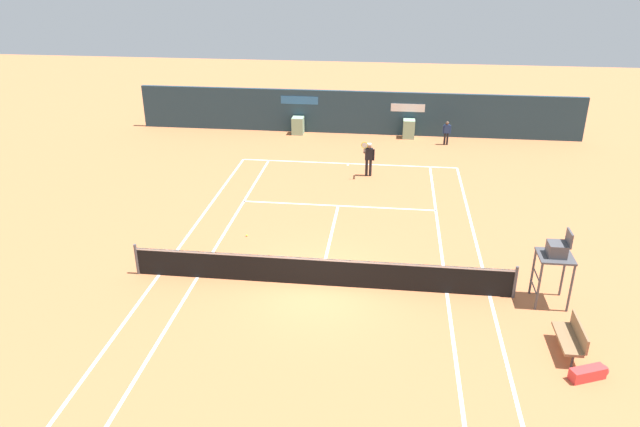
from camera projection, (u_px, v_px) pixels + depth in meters
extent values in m
plane|color=#C67042|center=(319.00, 285.00, 19.12)|extent=(80.00, 80.00, 0.00)
cube|color=white|center=(348.00, 164.00, 29.72)|extent=(10.60, 0.10, 0.01)
cube|color=white|center=(159.00, 275.00, 19.70)|extent=(0.10, 23.40, 0.01)
cube|color=white|center=(198.00, 277.00, 19.56)|extent=(0.10, 23.40, 0.01)
cube|color=white|center=(447.00, 293.00, 18.68)|extent=(0.10, 23.40, 0.01)
cube|color=white|center=(490.00, 296.00, 18.53)|extent=(0.10, 23.40, 0.01)
cube|color=white|center=(338.00, 206.00, 24.92)|extent=(8.00, 0.10, 0.01)
cube|color=white|center=(330.00, 240.00, 22.02)|extent=(0.10, 6.40, 0.01)
cube|color=white|center=(348.00, 165.00, 29.58)|extent=(0.10, 0.24, 0.01)
cylinder|color=#4C4C51|center=(137.00, 259.00, 19.56)|extent=(0.10, 0.10, 1.07)
cylinder|color=#4C4C51|center=(515.00, 282.00, 18.24)|extent=(0.10, 0.10, 1.07)
cube|color=black|center=(319.00, 272.00, 18.92)|extent=(12.00, 0.03, 0.95)
cube|color=white|center=(319.00, 259.00, 18.74)|extent=(12.00, 0.04, 0.06)
cube|color=#233D4C|center=(356.00, 112.00, 34.02)|extent=(25.00, 0.24, 2.43)
cube|color=white|center=(408.00, 108.00, 33.42)|extent=(1.88, 0.02, 0.44)
cube|color=#2D6BA8|center=(299.00, 100.00, 33.99)|extent=(2.13, 0.02, 0.44)
cube|color=#8CB793|center=(298.00, 126.00, 34.18)|extent=(0.65, 0.70, 0.97)
cube|color=#8CB793|center=(409.00, 129.00, 33.48)|extent=(0.64, 0.70, 1.04)
cylinder|color=#47474C|center=(539.00, 287.00, 17.54)|extent=(0.07, 0.07, 1.54)
cylinder|color=#47474C|center=(533.00, 272.00, 18.35)|extent=(0.07, 0.07, 1.54)
cylinder|color=#47474C|center=(571.00, 289.00, 17.44)|extent=(0.07, 0.07, 1.54)
cylinder|color=#47474C|center=(563.00, 273.00, 18.25)|extent=(0.07, 0.07, 1.54)
cylinder|color=#47474C|center=(534.00, 288.00, 18.07)|extent=(0.04, 0.81, 0.04)
cylinder|color=#47474C|center=(536.00, 274.00, 17.88)|extent=(0.04, 0.81, 0.04)
cube|color=#47474C|center=(555.00, 256.00, 17.57)|extent=(1.00, 1.00, 0.06)
cube|color=#4C4C51|center=(557.00, 249.00, 17.48)|extent=(0.52, 0.56, 0.40)
cube|color=#4C4C51|center=(569.00, 238.00, 17.29)|extent=(0.06, 0.56, 0.45)
cylinder|color=#38383D|center=(572.00, 362.00, 15.30)|extent=(0.06, 0.06, 0.38)
cylinder|color=#38383D|center=(560.00, 331.00, 16.49)|extent=(0.06, 0.06, 0.38)
cube|color=olive|center=(567.00, 339.00, 15.80)|extent=(0.48, 1.48, 0.08)
cube|color=olive|center=(580.00, 332.00, 15.67)|extent=(0.06, 1.48, 0.42)
cube|color=#DB3838|center=(587.00, 374.00, 14.92)|extent=(0.96, 0.63, 0.32)
sphere|color=#DB3838|center=(603.00, 370.00, 15.04)|extent=(0.29, 0.29, 0.28)
cylinder|color=black|center=(370.00, 168.00, 27.99)|extent=(0.13, 0.13, 0.79)
cylinder|color=black|center=(367.00, 168.00, 28.00)|extent=(0.13, 0.13, 0.79)
cube|color=black|center=(369.00, 154.00, 27.72)|extent=(0.37, 0.22, 0.56)
sphere|color=#8C664C|center=(369.00, 146.00, 27.56)|extent=(0.22, 0.22, 0.22)
cylinder|color=white|center=(369.00, 144.00, 27.53)|extent=(0.21, 0.21, 0.06)
cylinder|color=black|center=(374.00, 155.00, 27.72)|extent=(0.08, 0.08, 0.54)
cylinder|color=#8C664C|center=(364.00, 151.00, 27.40)|extent=(0.11, 0.54, 0.08)
cylinder|color=black|center=(364.00, 150.00, 27.11)|extent=(0.03, 0.03, 0.22)
torus|color=yellow|center=(364.00, 145.00, 27.01)|extent=(0.30, 0.04, 0.30)
cylinder|color=silver|center=(364.00, 145.00, 27.01)|extent=(0.26, 0.02, 0.26)
cylinder|color=black|center=(447.00, 139.00, 32.39)|extent=(0.11, 0.11, 0.66)
cylinder|color=black|center=(445.00, 139.00, 32.40)|extent=(0.11, 0.11, 0.66)
cube|color=navy|center=(447.00, 129.00, 32.17)|extent=(0.31, 0.19, 0.46)
sphere|color=brown|center=(447.00, 123.00, 32.04)|extent=(0.18, 0.18, 0.18)
cylinder|color=navy|center=(450.00, 129.00, 32.17)|extent=(0.07, 0.07, 0.44)
cylinder|color=navy|center=(443.00, 129.00, 32.19)|extent=(0.07, 0.07, 0.44)
sphere|color=#CCE033|center=(247.00, 235.00, 22.29)|extent=(0.07, 0.07, 0.07)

